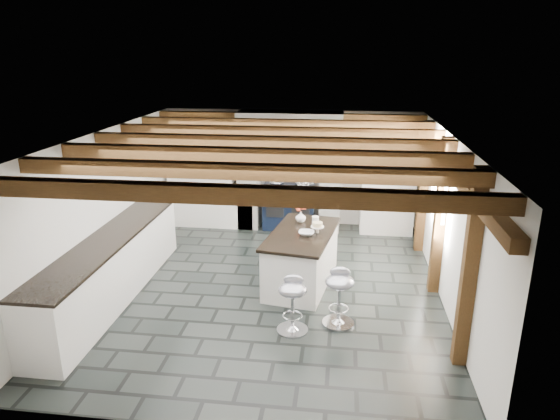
# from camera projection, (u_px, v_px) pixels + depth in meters

# --- Properties ---
(ground) EXTENTS (6.00, 6.00, 0.00)m
(ground) POSITION_uv_depth(u_px,v_px,m) (270.00, 287.00, 7.54)
(ground) COLOR black
(ground) RESTS_ON ground
(room_shell) EXTENTS (6.00, 6.03, 6.00)m
(room_shell) POSITION_uv_depth(u_px,v_px,m) (247.00, 192.00, 8.63)
(room_shell) COLOR silver
(room_shell) RESTS_ON ground
(range_cooker) EXTENTS (1.00, 0.63, 0.99)m
(range_cooker) POSITION_uv_depth(u_px,v_px,m) (289.00, 205.00, 9.93)
(range_cooker) COLOR black
(range_cooker) RESTS_ON ground
(kitchen_island) EXTENTS (1.13, 1.80, 1.11)m
(kitchen_island) POSITION_uv_depth(u_px,v_px,m) (302.00, 257.00, 7.55)
(kitchen_island) COLOR white
(kitchen_island) RESTS_ON ground
(bar_stool_near) EXTENTS (0.42, 0.42, 0.77)m
(bar_stool_near) POSITION_uv_depth(u_px,v_px,m) (339.00, 290.00, 6.39)
(bar_stool_near) COLOR silver
(bar_stool_near) RESTS_ON ground
(bar_stool_far) EXTENTS (0.40, 0.40, 0.75)m
(bar_stool_far) POSITION_uv_depth(u_px,v_px,m) (293.00, 298.00, 6.24)
(bar_stool_far) COLOR silver
(bar_stool_far) RESTS_ON ground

